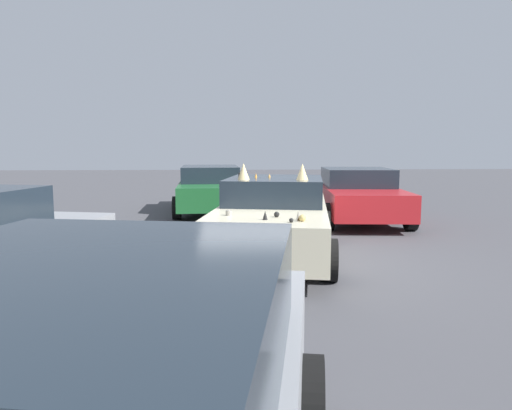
% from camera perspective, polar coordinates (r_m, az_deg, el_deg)
% --- Properties ---
extents(ground_plane, '(60.00, 60.00, 0.00)m').
position_cam_1_polar(ground_plane, '(8.10, 2.13, -6.31)').
color(ground_plane, '#47474C').
extents(art_car_decorated, '(4.72, 2.59, 1.62)m').
position_cam_1_polar(art_car_decorated, '(8.04, 2.19, -1.48)').
color(art_car_decorated, beige).
rests_on(art_car_decorated, ground).
extents(parked_sedan_far_right, '(4.44, 2.18, 1.32)m').
position_cam_1_polar(parked_sedan_far_right, '(13.58, -5.63, 2.04)').
color(parked_sedan_far_right, '#1E602D').
rests_on(parked_sedan_far_right, ground).
extents(parked_sedan_row_back_center, '(4.12, 2.31, 1.33)m').
position_cam_1_polar(parked_sedan_row_back_center, '(12.05, 12.50, 1.26)').
color(parked_sedan_row_back_center, red).
rests_on(parked_sedan_row_back_center, ground).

